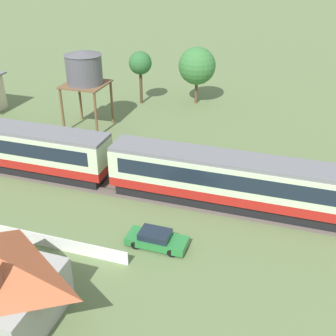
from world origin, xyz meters
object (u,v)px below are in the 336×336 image
parked_car_green (156,239)px  yard_tree_0 (140,64)px  passenger_train (114,161)px  yard_tree_1 (197,66)px  water_tower (84,69)px

parked_car_green → yard_tree_0: size_ratio=0.63×
passenger_train → yard_tree_1: size_ratio=12.32×
yard_tree_1 → parked_car_green: bearing=-80.8°
passenger_train → water_tower: 14.35m
yard_tree_1 → yard_tree_0: bearing=-162.0°
passenger_train → parked_car_green: 9.30m
water_tower → yard_tree_1: bearing=51.0°
yard_tree_1 → passenger_train: bearing=-93.4°
yard_tree_0 → passenger_train: bearing=-75.1°
parked_car_green → yard_tree_1: (-4.79, 29.44, 4.31)m
parked_car_green → yard_tree_0: (-11.60, 27.23, 4.63)m
parked_car_green → yard_tree_1: size_ratio=0.59×
yard_tree_0 → yard_tree_1: bearing=18.0°
yard_tree_1 → water_tower: bearing=-129.0°
water_tower → yard_tree_1: 15.21m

